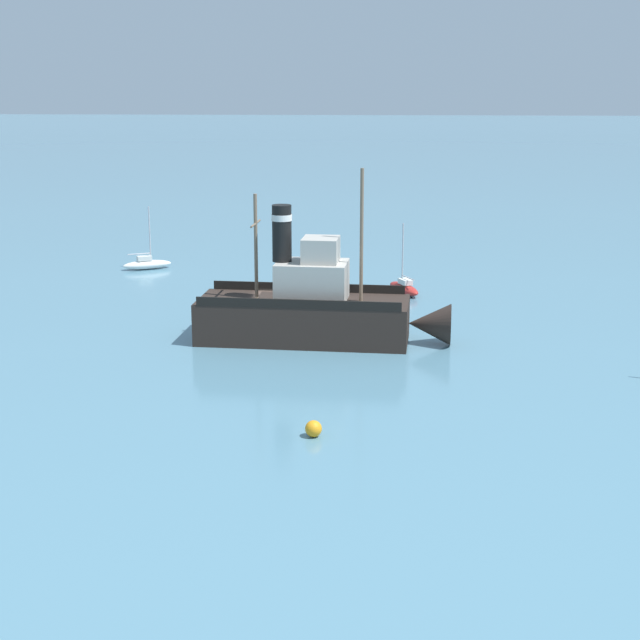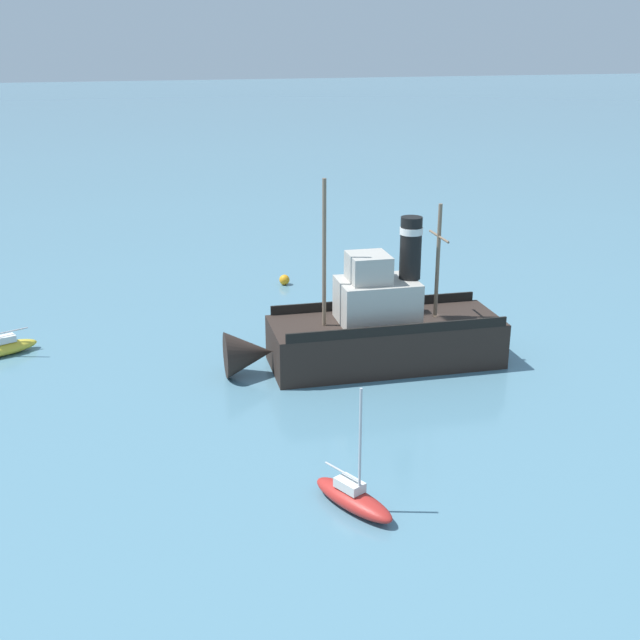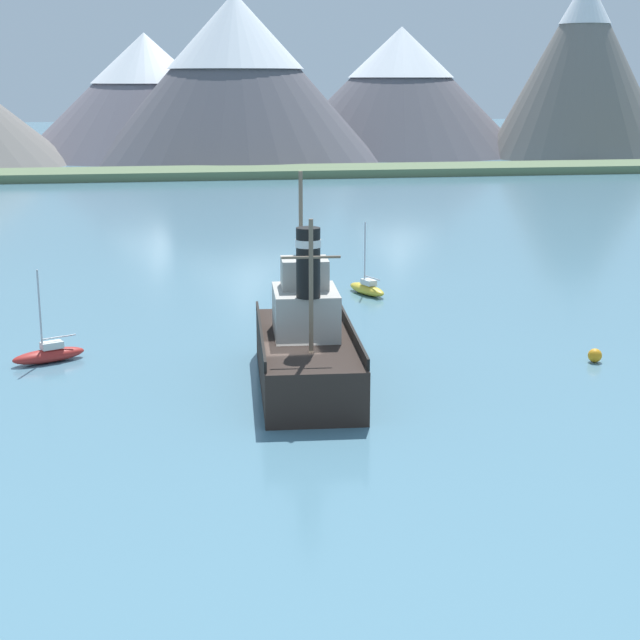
{
  "view_description": "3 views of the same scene",
  "coord_description": "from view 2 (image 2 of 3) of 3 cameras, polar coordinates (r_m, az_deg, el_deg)",
  "views": [
    {
      "loc": [
        55.29,
        5.72,
        15.03
      ],
      "look_at": [
        2.74,
        2.78,
        1.65
      ],
      "focal_mm": 55.0,
      "sensor_mm": 36.0,
      "label": 1
    },
    {
      "loc": [
        -35.53,
        16.35,
        16.29
      ],
      "look_at": [
        3.18,
        4.66,
        1.99
      ],
      "focal_mm": 45.0,
      "sensor_mm": 36.0,
      "label": 2
    },
    {
      "loc": [
        -5.56,
        -42.52,
        14.32
      ],
      "look_at": [
        1.7,
        1.95,
        3.16
      ],
      "focal_mm": 55.0,
      "sensor_mm": 36.0,
      "label": 3
    }
  ],
  "objects": [
    {
      "name": "ground_plane",
      "position": [
        42.37,
        7.3,
        -3.3
      ],
      "size": [
        600.0,
        600.0,
        0.0
      ],
      "primitive_type": "plane",
      "color": "teal"
    },
    {
      "name": "old_tugboat",
      "position": [
        41.76,
        3.88,
        -0.83
      ],
      "size": [
        5.22,
        14.6,
        9.9
      ],
      "color": "#2D231E",
      "rests_on": "ground"
    },
    {
      "name": "sailboat_yellow",
      "position": [
        46.65,
        -21.68,
        -1.84
      ],
      "size": [
        2.43,
        3.94,
        4.9
      ],
      "color": "gold",
      "rests_on": "ground"
    },
    {
      "name": "sailboat_red",
      "position": [
        29.97,
        2.37,
        -12.5
      ],
      "size": [
        3.91,
        2.61,
        4.9
      ],
      "color": "#B22823",
      "rests_on": "ground"
    },
    {
      "name": "mooring_buoy",
      "position": [
        55.82,
        -2.55,
        2.88
      ],
      "size": [
        0.72,
        0.72,
        0.72
      ],
      "primitive_type": "sphere",
      "color": "orange",
      "rests_on": "ground"
    }
  ]
}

